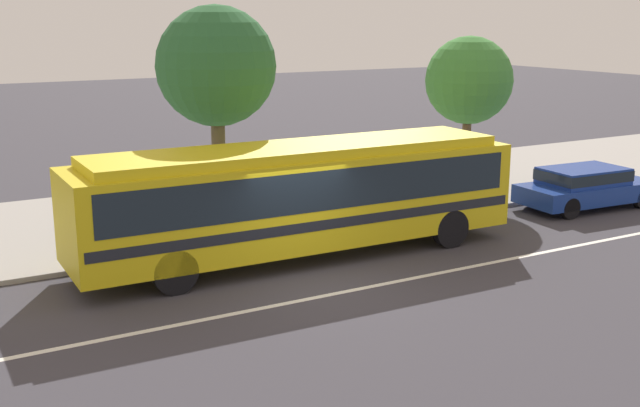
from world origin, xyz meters
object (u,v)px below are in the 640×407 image
at_px(bus_stop_sign, 378,163).
at_px(street_tree_near_stop, 216,67).
at_px(transit_bus, 300,193).
at_px(pedestrian_waiting_near_sign, 317,188).
at_px(pedestrian_standing_by_tree, 101,206).
at_px(sedan_far_ahead, 586,185).
at_px(pedestrian_walking_along_curb, 402,168).
at_px(street_tree_mid_block, 469,81).

height_order(bus_stop_sign, street_tree_near_stop, street_tree_near_stop).
height_order(transit_bus, pedestrian_waiting_near_sign, transit_bus).
bearing_deg(street_tree_near_stop, pedestrian_standing_by_tree, -177.14).
relative_size(sedan_far_ahead, pedestrian_standing_by_tree, 2.73).
xyz_separation_m(transit_bus, sedan_far_ahead, (10.14, 0.10, -0.91)).
distance_m(bus_stop_sign, street_tree_near_stop, 5.37).
height_order(transit_bus, pedestrian_walking_along_curb, transit_bus).
relative_size(pedestrian_standing_by_tree, street_tree_mid_block, 0.33).
height_order(sedan_far_ahead, pedestrian_walking_along_curb, pedestrian_walking_along_curb).
bearing_deg(street_tree_mid_block, bus_stop_sign, -162.74).
relative_size(transit_bus, street_tree_mid_block, 2.20).
bearing_deg(pedestrian_waiting_near_sign, bus_stop_sign, -7.16).
height_order(sedan_far_ahead, pedestrian_waiting_near_sign, pedestrian_waiting_near_sign).
distance_m(pedestrian_standing_by_tree, street_tree_mid_block, 12.46).
bearing_deg(pedestrian_standing_by_tree, street_tree_near_stop, 2.86).
xyz_separation_m(sedan_far_ahead, bus_stop_sign, (-6.45, 1.98, 0.98)).
distance_m(transit_bus, pedestrian_waiting_near_sign, 2.98).
xyz_separation_m(pedestrian_waiting_near_sign, street_tree_mid_block, (6.31, 1.14, 2.67)).
bearing_deg(street_tree_near_stop, pedestrian_walking_along_curb, 0.39).
distance_m(transit_bus, sedan_far_ahead, 10.18).
xyz_separation_m(pedestrian_walking_along_curb, pedestrian_standing_by_tree, (-9.61, -0.21, -0.04)).
distance_m(sedan_far_ahead, pedestrian_waiting_near_sign, 8.63).
height_order(transit_bus, pedestrian_standing_by_tree, transit_bus).
xyz_separation_m(sedan_far_ahead, street_tree_near_stop, (-10.84, 3.32, 3.78)).
height_order(sedan_far_ahead, pedestrian_standing_by_tree, pedestrian_standing_by_tree).
height_order(pedestrian_walking_along_curb, street_tree_near_stop, street_tree_near_stop).
relative_size(pedestrian_waiting_near_sign, bus_stop_sign, 0.69).
height_order(sedan_far_ahead, bus_stop_sign, bus_stop_sign).
distance_m(sedan_far_ahead, pedestrian_standing_by_tree, 14.54).
bearing_deg(pedestrian_standing_by_tree, transit_bus, -38.80).
xyz_separation_m(sedan_far_ahead, pedestrian_walking_along_curb, (-4.58, 3.36, 0.42)).
height_order(pedestrian_walking_along_curb, pedestrian_standing_by_tree, pedestrian_walking_along_curb).
distance_m(transit_bus, pedestrian_walking_along_curb, 6.57).
distance_m(pedestrian_walking_along_curb, street_tree_mid_block, 3.68).
xyz_separation_m(pedestrian_waiting_near_sign, street_tree_near_stop, (-2.51, 1.10, 3.39)).
bearing_deg(pedestrian_walking_along_curb, transit_bus, -148.07).
bearing_deg(transit_bus, pedestrian_standing_by_tree, 141.20).
xyz_separation_m(transit_bus, bus_stop_sign, (3.69, 2.08, 0.07)).
distance_m(pedestrian_waiting_near_sign, bus_stop_sign, 1.98).
relative_size(transit_bus, sedan_far_ahead, 2.45).
bearing_deg(pedestrian_waiting_near_sign, street_tree_mid_block, 10.25).
bearing_deg(street_tree_mid_block, pedestrian_walking_along_curb, 179.90).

